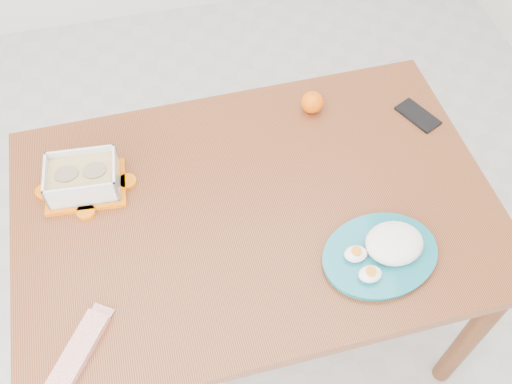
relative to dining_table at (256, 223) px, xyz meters
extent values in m
plane|color=#B7B7B2|center=(-0.08, 0.15, -0.66)|extent=(3.50, 3.50, 0.00)
cube|color=brown|center=(0.00, 0.00, 0.07)|extent=(1.29, 0.87, 0.04)
cylinder|color=brown|center=(0.58, -0.36, -0.30)|extent=(0.06, 0.06, 0.71)
cylinder|color=brown|center=(-0.58, 0.36, -0.30)|extent=(0.06, 0.06, 0.71)
cylinder|color=brown|center=(0.57, 0.38, -0.30)|extent=(0.06, 0.06, 0.71)
cube|color=orange|center=(-0.44, 0.16, 0.10)|extent=(0.22, 0.18, 0.01)
cube|color=silver|center=(-0.44, 0.16, 0.14)|extent=(0.20, 0.15, 0.08)
cube|color=tan|center=(-0.44, 0.16, 0.14)|extent=(0.18, 0.14, 0.05)
cylinder|color=#877458|center=(-0.47, 0.17, 0.15)|extent=(0.07, 0.07, 0.02)
cylinder|color=#877458|center=(-0.40, 0.16, 0.15)|extent=(0.07, 0.07, 0.02)
sphere|color=#EA3E04|center=(0.24, 0.30, 0.12)|extent=(0.07, 0.07, 0.07)
cylinder|color=#166C7B|center=(0.26, -0.23, 0.10)|extent=(0.34, 0.34, 0.02)
ellipsoid|color=white|center=(0.30, -0.22, 0.14)|extent=(0.17, 0.15, 0.06)
ellipsoid|color=white|center=(0.20, -0.22, 0.12)|extent=(0.06, 0.05, 0.03)
ellipsoid|color=white|center=(0.21, -0.28, 0.12)|extent=(0.06, 0.05, 0.03)
cube|color=#B01509|center=(-0.49, -0.31, 0.10)|extent=(0.17, 0.21, 0.02)
cube|color=black|center=(0.55, 0.20, 0.10)|extent=(0.12, 0.15, 0.01)
camera|label=1|loc=(-0.20, -0.83, 1.35)|focal=40.00mm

